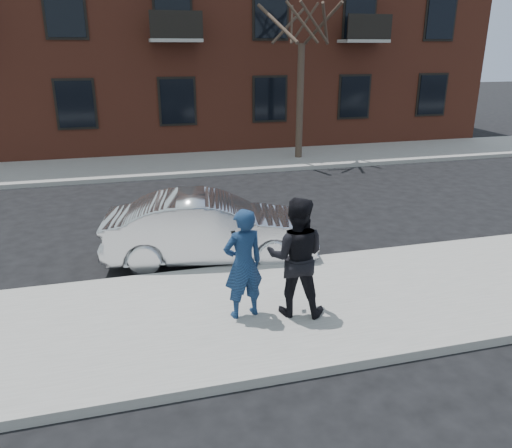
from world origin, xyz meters
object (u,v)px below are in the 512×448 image
object	(u,v)px
man_hoodie	(243,264)
man_peacoat	(296,257)
street_tree	(303,8)
silver_sedan	(210,228)

from	to	relation	value
man_hoodie	man_peacoat	distance (m)	0.83
street_tree	man_peacoat	distance (m)	12.99
street_tree	man_hoodie	distance (m)	13.20
street_tree	man_hoodie	xyz separation A→B (m)	(-5.00, -11.36, -4.48)
street_tree	man_peacoat	world-z (taller)	street_tree
silver_sedan	man_hoodie	xyz separation A→B (m)	(0.05, -2.66, 0.34)
silver_sedan	man_hoodie	world-z (taller)	man_hoodie
silver_sedan	man_peacoat	bearing A→B (deg)	-153.85
man_hoodie	silver_sedan	bearing A→B (deg)	-99.54
man_hoodie	man_peacoat	world-z (taller)	man_peacoat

